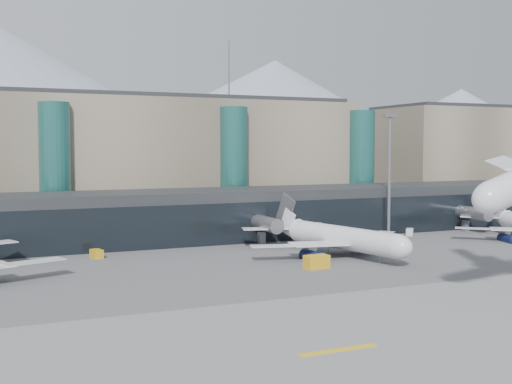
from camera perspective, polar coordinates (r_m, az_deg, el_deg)
ground at (r=83.82m, az=13.89°, el=-8.96°), size 900.00×900.00×0.00m
runway_strip at (r=72.85m, az=21.21°, el=-11.06°), size 400.00×40.00×0.04m
runway_markings at (r=72.85m, az=21.21°, el=-11.03°), size 128.00×1.00×0.02m
concourse at (r=132.92m, az=-1.39°, el=-1.92°), size 170.00×27.00×10.00m
terminal_main at (r=156.75m, az=-14.43°, el=2.69°), size 130.00×30.00×31.00m
terminal_east at (r=212.02m, az=19.58°, el=2.88°), size 70.00×30.00×31.00m
teal_towers at (r=143.14m, az=-9.44°, el=2.08°), size 116.40×19.40×46.00m
mountain_ridge at (r=450.40m, az=-15.24°, el=7.27°), size 910.00×400.00×110.00m
lightmast_mid at (r=138.24m, az=11.77°, el=2.15°), size 3.00×1.20×25.60m
jet_parked_mid at (r=113.17m, az=6.51°, el=-3.33°), size 34.21×35.09×11.29m
veh_b at (r=111.69m, az=-13.98°, el=-5.35°), size 2.07×2.80×1.46m
veh_d at (r=140.07m, az=13.50°, el=-3.48°), size 2.71×2.80×1.45m
veh_g at (r=119.19m, az=8.81°, el=-4.76°), size 2.38×2.31×1.22m
veh_h at (r=99.50m, az=5.41°, el=-6.20°), size 3.95×2.33×2.09m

